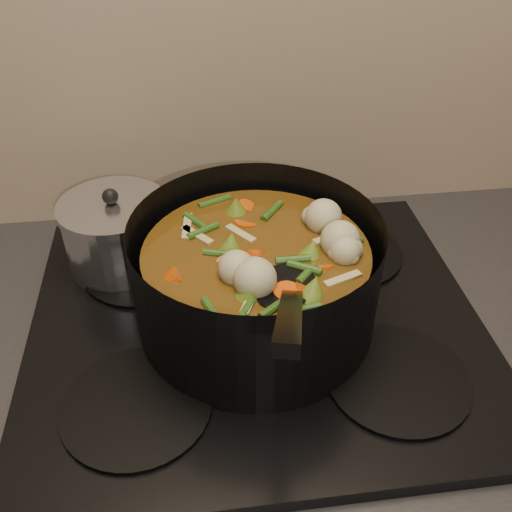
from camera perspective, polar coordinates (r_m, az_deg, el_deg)
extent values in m
cube|color=brown|center=(1.20, 0.03, -23.73)|extent=(2.60, 0.60, 0.86)
cube|color=black|center=(0.83, 0.04, -8.54)|extent=(2.64, 0.64, 0.05)
cube|color=black|center=(0.81, 0.04, -6.82)|extent=(0.62, 0.54, 0.02)
cylinder|color=black|center=(0.71, -11.85, -14.41)|extent=(0.18, 0.18, 0.01)
cylinder|color=black|center=(0.74, 13.99, -11.77)|extent=(0.18, 0.18, 0.01)
cylinder|color=black|center=(0.90, -11.27, -1.23)|extent=(0.18, 0.18, 0.01)
cylinder|color=black|center=(0.92, 8.89, 0.38)|extent=(0.18, 0.18, 0.01)
cylinder|color=black|center=(0.74, 0.00, -1.97)|extent=(0.42, 0.42, 0.16)
cylinder|color=black|center=(0.79, 0.00, -6.10)|extent=(0.31, 0.31, 0.01)
cylinder|color=#5B3E0F|center=(0.75, 0.00, -2.75)|extent=(0.29, 0.29, 0.11)
cylinder|color=red|center=(0.73, 3.34, 0.62)|extent=(0.03, 0.03, 0.03)
cylinder|color=red|center=(0.78, 2.05, 3.53)|extent=(0.04, 0.04, 0.03)
cylinder|color=red|center=(0.79, -5.10, 4.06)|extent=(0.05, 0.04, 0.03)
cylinder|color=red|center=(0.71, -4.69, -0.19)|extent=(0.03, 0.04, 0.03)
cylinder|color=red|center=(0.65, -2.50, -4.36)|extent=(0.04, 0.04, 0.03)
cylinder|color=red|center=(0.70, 2.41, -1.19)|extent=(0.05, 0.05, 0.03)
cylinder|color=red|center=(0.74, 5.72, 1.26)|extent=(0.04, 0.04, 0.03)
cylinder|color=red|center=(0.81, 1.92, 4.94)|extent=(0.04, 0.03, 0.03)
cylinder|color=red|center=(0.75, -3.31, 2.23)|extent=(0.04, 0.05, 0.03)
sphere|color=#C7BB8C|center=(0.72, 5.29, 1.68)|extent=(0.04, 0.04, 0.04)
sphere|color=#C7BB8C|center=(0.77, 0.12, 4.25)|extent=(0.04, 0.04, 0.04)
sphere|color=#C7BB8C|center=(0.72, -5.23, 1.83)|extent=(0.04, 0.04, 0.04)
sphere|color=#C7BB8C|center=(0.66, -1.89, -1.99)|extent=(0.04, 0.04, 0.04)
sphere|color=#C7BB8C|center=(0.69, 4.94, -0.27)|extent=(0.04, 0.04, 0.04)
sphere|color=#C7BB8C|center=(0.76, 3.03, 3.69)|extent=(0.04, 0.04, 0.04)
cone|color=olive|center=(0.67, -5.54, -2.43)|extent=(0.04, 0.04, 0.04)
cone|color=olive|center=(0.65, 3.76, -3.33)|extent=(0.04, 0.04, 0.04)
cone|color=olive|center=(0.73, 7.04, 1.70)|extent=(0.04, 0.04, 0.04)
cone|color=olive|center=(0.79, 0.79, 4.87)|extent=(0.04, 0.04, 0.04)
cone|color=olive|center=(0.75, -6.39, 2.63)|extent=(0.04, 0.04, 0.04)
cone|color=olive|center=(0.66, -5.24, -2.62)|extent=(0.04, 0.04, 0.04)
cone|color=olive|center=(0.66, 4.13, -3.18)|extent=(0.04, 0.04, 0.04)
cylinder|color=#365A1A|center=(0.75, 2.07, 2.63)|extent=(0.01, 0.04, 0.01)
cylinder|color=#365A1A|center=(0.80, -2.06, 5.30)|extent=(0.04, 0.03, 0.01)
cylinder|color=#365A1A|center=(0.75, -6.14, 2.55)|extent=(0.04, 0.02, 0.01)
cylinder|color=#365A1A|center=(0.70, -5.23, -0.57)|extent=(0.03, 0.04, 0.01)
cylinder|color=#365A1A|center=(0.68, -1.28, -1.58)|extent=(0.03, 0.04, 0.01)
cylinder|color=#365A1A|center=(0.65, 5.00, -4.27)|extent=(0.04, 0.02, 0.01)
cylinder|color=#365A1A|center=(0.71, 7.12, -0.02)|extent=(0.04, 0.04, 0.01)
cylinder|color=#365A1A|center=(0.75, 4.12, 2.73)|extent=(0.01, 0.04, 0.01)
cylinder|color=#365A1A|center=(0.76, 0.17, 2.99)|extent=(0.04, 0.03, 0.01)
cylinder|color=#365A1A|center=(0.78, -5.84, 4.10)|extent=(0.04, 0.02, 0.01)
cylinder|color=#365A1A|center=(0.72, -7.15, 0.37)|extent=(0.03, 0.04, 0.01)
cylinder|color=#365A1A|center=(0.67, -3.45, -2.10)|extent=(0.03, 0.04, 0.01)
cylinder|color=#365A1A|center=(0.68, 0.93, -1.64)|extent=(0.04, 0.02, 0.01)
cube|color=tan|center=(0.75, -5.39, 2.40)|extent=(0.05, 0.01, 0.00)
cube|color=tan|center=(0.68, -4.74, -2.15)|extent=(0.02, 0.05, 0.00)
cube|color=tan|center=(0.66, 3.21, -2.91)|extent=(0.05, 0.03, 0.00)
cube|color=tan|center=(0.73, 6.11, 1.41)|extent=(0.04, 0.04, 0.00)
cube|color=tan|center=(0.78, 0.69, 4.21)|extent=(0.03, 0.05, 0.00)
cube|color=tan|center=(0.75, -5.56, 2.23)|extent=(0.05, 0.02, 0.00)
cube|color=tan|center=(0.67, -4.49, -2.31)|extent=(0.01, 0.05, 0.00)
ellipsoid|color=black|center=(0.66, 2.94, -3.14)|extent=(0.11, 0.11, 0.01)
cube|color=black|center=(0.55, 3.38, -6.25)|extent=(0.07, 0.19, 0.12)
cylinder|color=silver|center=(0.89, -13.68, 1.86)|extent=(0.16, 0.16, 0.10)
cylinder|color=silver|center=(0.86, -14.20, 4.80)|extent=(0.16, 0.16, 0.01)
sphere|color=black|center=(0.85, -14.38, 5.79)|extent=(0.02, 0.02, 0.02)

